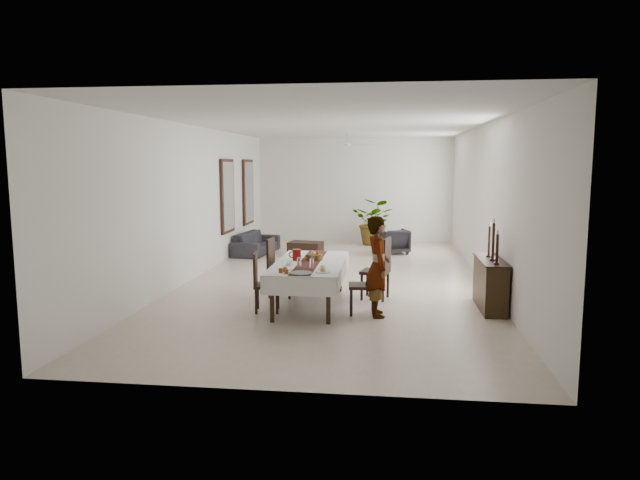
% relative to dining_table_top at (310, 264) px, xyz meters
% --- Properties ---
extents(floor, '(6.00, 12.00, 0.00)m').
position_rel_dining_table_top_xyz_m(floor, '(0.24, 2.26, -0.71)').
color(floor, beige).
rests_on(floor, ground).
extents(ceiling, '(6.00, 12.00, 0.02)m').
position_rel_dining_table_top_xyz_m(ceiling, '(0.24, 2.26, 2.49)').
color(ceiling, silver).
rests_on(ceiling, wall_back).
extents(wall_back, '(6.00, 0.02, 3.20)m').
position_rel_dining_table_top_xyz_m(wall_back, '(0.24, 8.26, 0.89)').
color(wall_back, white).
rests_on(wall_back, floor).
extents(wall_front, '(6.00, 0.02, 3.20)m').
position_rel_dining_table_top_xyz_m(wall_front, '(0.24, -3.74, 0.89)').
color(wall_front, white).
rests_on(wall_front, floor).
extents(wall_left, '(0.02, 12.00, 3.20)m').
position_rel_dining_table_top_xyz_m(wall_left, '(-2.76, 2.26, 0.89)').
color(wall_left, white).
rests_on(wall_left, floor).
extents(wall_right, '(0.02, 12.00, 3.20)m').
position_rel_dining_table_top_xyz_m(wall_right, '(3.24, 2.26, 0.89)').
color(wall_right, white).
rests_on(wall_right, floor).
extents(dining_table_top, '(1.00, 2.37, 0.05)m').
position_rel_dining_table_top_xyz_m(dining_table_top, '(0.00, 0.00, 0.00)').
color(dining_table_top, black).
rests_on(dining_table_top, table_leg_fl).
extents(table_leg_fl, '(0.07, 0.07, 0.69)m').
position_rel_dining_table_top_xyz_m(table_leg_fl, '(-0.42, -1.12, -0.37)').
color(table_leg_fl, black).
rests_on(table_leg_fl, floor).
extents(table_leg_fr, '(0.07, 0.07, 0.69)m').
position_rel_dining_table_top_xyz_m(table_leg_fr, '(0.44, -1.12, -0.37)').
color(table_leg_fr, black).
rests_on(table_leg_fr, floor).
extents(table_leg_bl, '(0.07, 0.07, 0.69)m').
position_rel_dining_table_top_xyz_m(table_leg_bl, '(-0.44, 1.12, -0.37)').
color(table_leg_bl, black).
rests_on(table_leg_bl, floor).
extents(table_leg_br, '(0.07, 0.07, 0.69)m').
position_rel_dining_table_top_xyz_m(table_leg_br, '(0.42, 1.12, -0.37)').
color(table_leg_br, black).
rests_on(table_leg_br, floor).
extents(tablecloth_top, '(1.18, 2.55, 0.01)m').
position_rel_dining_table_top_xyz_m(tablecloth_top, '(0.00, 0.00, 0.03)').
color(tablecloth_top, white).
rests_on(tablecloth_top, dining_table_top).
extents(tablecloth_drape_left, '(0.03, 2.54, 0.30)m').
position_rel_dining_table_top_xyz_m(tablecloth_drape_left, '(-0.58, -0.00, -0.11)').
color(tablecloth_drape_left, white).
rests_on(tablecloth_drape_left, dining_table_top).
extents(tablecloth_drape_right, '(0.03, 2.54, 0.30)m').
position_rel_dining_table_top_xyz_m(tablecloth_drape_right, '(0.58, 0.00, -0.11)').
color(tablecloth_drape_right, white).
rests_on(tablecloth_drape_right, dining_table_top).
extents(tablecloth_drape_near, '(1.16, 0.02, 0.30)m').
position_rel_dining_table_top_xyz_m(tablecloth_drape_near, '(0.01, -1.26, -0.11)').
color(tablecloth_drape_near, white).
rests_on(tablecloth_drape_near, dining_table_top).
extents(tablecloth_drape_far, '(1.16, 0.02, 0.30)m').
position_rel_dining_table_top_xyz_m(tablecloth_drape_far, '(-0.01, 1.26, -0.11)').
color(tablecloth_drape_far, silver).
rests_on(tablecloth_drape_far, dining_table_top).
extents(table_runner, '(0.36, 2.46, 0.00)m').
position_rel_dining_table_top_xyz_m(table_runner, '(0.00, 0.00, 0.04)').
color(table_runner, maroon).
rests_on(table_runner, tablecloth_top).
extents(red_pitcher, '(0.15, 0.15, 0.20)m').
position_rel_dining_table_top_xyz_m(red_pitcher, '(-0.25, 0.15, 0.13)').
color(red_pitcher, maroon).
rests_on(red_pitcher, tablecloth_top).
extents(pitcher_handle, '(0.12, 0.02, 0.12)m').
position_rel_dining_table_top_xyz_m(pitcher_handle, '(-0.33, 0.14, 0.13)').
color(pitcher_handle, maroon).
rests_on(pitcher_handle, red_pitcher).
extents(wine_glass_near, '(0.07, 0.07, 0.17)m').
position_rel_dining_table_top_xyz_m(wine_glass_near, '(0.12, -0.64, 0.12)').
color(wine_glass_near, white).
rests_on(wine_glass_near, tablecloth_top).
extents(wine_glass_mid, '(0.07, 0.07, 0.17)m').
position_rel_dining_table_top_xyz_m(wine_glass_mid, '(-0.09, -0.54, 0.12)').
color(wine_glass_mid, white).
rests_on(wine_glass_mid, tablecloth_top).
extents(wine_glass_far, '(0.07, 0.07, 0.17)m').
position_rel_dining_table_top_xyz_m(wine_glass_far, '(0.05, 0.05, 0.12)').
color(wine_glass_far, white).
rests_on(wine_glass_far, tablecloth_top).
extents(teacup_right, '(0.09, 0.09, 0.06)m').
position_rel_dining_table_top_xyz_m(teacup_right, '(0.30, -0.59, 0.06)').
color(teacup_right, silver).
rests_on(teacup_right, saucer_right).
extents(saucer_right, '(0.15, 0.15, 0.01)m').
position_rel_dining_table_top_xyz_m(saucer_right, '(0.30, -0.59, 0.04)').
color(saucer_right, white).
rests_on(saucer_right, tablecloth_top).
extents(teacup_left, '(0.09, 0.09, 0.06)m').
position_rel_dining_table_top_xyz_m(teacup_left, '(-0.29, -0.35, 0.06)').
color(teacup_left, white).
rests_on(teacup_left, saucer_left).
extents(saucer_left, '(0.15, 0.15, 0.01)m').
position_rel_dining_table_top_xyz_m(saucer_left, '(-0.29, -0.35, 0.04)').
color(saucer_left, silver).
rests_on(saucer_left, tablecloth_top).
extents(plate_near_right, '(0.24, 0.24, 0.01)m').
position_rel_dining_table_top_xyz_m(plate_near_right, '(0.33, -0.88, 0.04)').
color(plate_near_right, white).
rests_on(plate_near_right, tablecloth_top).
extents(bread_near_right, '(0.09, 0.09, 0.09)m').
position_rel_dining_table_top_xyz_m(bread_near_right, '(0.33, -0.88, 0.07)').
color(bread_near_right, tan).
rests_on(bread_near_right, plate_near_right).
extents(plate_near_left, '(0.24, 0.24, 0.01)m').
position_rel_dining_table_top_xyz_m(plate_near_left, '(-0.29, -0.74, 0.04)').
color(plate_near_left, white).
rests_on(plate_near_left, tablecloth_top).
extents(plate_far_left, '(0.24, 0.24, 0.01)m').
position_rel_dining_table_top_xyz_m(plate_far_left, '(-0.32, 0.54, 0.04)').
color(plate_far_left, silver).
rests_on(plate_far_left, tablecloth_top).
extents(serving_tray, '(0.35, 0.35, 0.02)m').
position_rel_dining_table_top_xyz_m(serving_tray, '(0.01, -1.03, 0.05)').
color(serving_tray, '#444449').
rests_on(serving_tray, tablecloth_top).
extents(jam_jar_a, '(0.06, 0.06, 0.07)m').
position_rel_dining_table_top_xyz_m(jam_jar_a, '(-0.21, -1.06, 0.07)').
color(jam_jar_a, brown).
rests_on(jam_jar_a, tablecloth_top).
extents(jam_jar_b, '(0.06, 0.06, 0.07)m').
position_rel_dining_table_top_xyz_m(jam_jar_b, '(-0.31, -1.01, 0.07)').
color(jam_jar_b, brown).
rests_on(jam_jar_b, tablecloth_top).
extents(jam_jar_c, '(0.06, 0.06, 0.07)m').
position_rel_dining_table_top_xyz_m(jam_jar_c, '(-0.26, -0.91, 0.07)').
color(jam_jar_c, maroon).
rests_on(jam_jar_c, tablecloth_top).
extents(fruit_basket, '(0.30, 0.30, 0.10)m').
position_rel_dining_table_top_xyz_m(fruit_basket, '(0.05, 0.25, 0.08)').
color(fruit_basket, brown).
rests_on(fruit_basket, tablecloth_top).
extents(fruit_red, '(0.09, 0.09, 0.09)m').
position_rel_dining_table_top_xyz_m(fruit_red, '(0.08, 0.27, 0.16)').
color(fruit_red, maroon).
rests_on(fruit_red, fruit_basket).
extents(fruit_green, '(0.08, 0.08, 0.08)m').
position_rel_dining_table_top_xyz_m(fruit_green, '(0.01, 0.28, 0.16)').
color(fruit_green, olive).
rests_on(fruit_green, fruit_basket).
extents(fruit_yellow, '(0.08, 0.08, 0.08)m').
position_rel_dining_table_top_xyz_m(fruit_yellow, '(0.05, 0.20, 0.16)').
color(fruit_yellow, yellow).
rests_on(fruit_yellow, fruit_basket).
extents(chair_right_near_seat, '(0.47, 0.47, 0.05)m').
position_rel_dining_table_top_xyz_m(chair_right_near_seat, '(0.92, -0.45, -0.26)').
color(chair_right_near_seat, black).
rests_on(chair_right_near_seat, chair_right_near_leg_fl).
extents(chair_right_near_leg_fl, '(0.05, 0.05, 0.43)m').
position_rel_dining_table_top_xyz_m(chair_right_near_leg_fl, '(1.11, -0.61, -0.50)').
color(chair_right_near_leg_fl, black).
rests_on(chair_right_near_leg_fl, floor).
extents(chair_right_near_leg_fr, '(0.05, 0.05, 0.43)m').
position_rel_dining_table_top_xyz_m(chair_right_near_leg_fr, '(1.08, -0.26, -0.50)').
color(chair_right_near_leg_fr, black).
rests_on(chair_right_near_leg_fr, floor).
extents(chair_right_near_leg_bl, '(0.05, 0.05, 0.43)m').
position_rel_dining_table_top_xyz_m(chair_right_near_leg_bl, '(0.76, -0.64, -0.50)').
color(chair_right_near_leg_bl, black).
rests_on(chair_right_near_leg_bl, floor).
extents(chair_right_near_leg_br, '(0.05, 0.05, 0.43)m').
position_rel_dining_table_top_xyz_m(chair_right_near_leg_br, '(0.73, -0.29, -0.50)').
color(chair_right_near_leg_br, black).
rests_on(chair_right_near_leg_br, floor).
extents(chair_right_near_back, '(0.08, 0.44, 0.56)m').
position_rel_dining_table_top_xyz_m(chair_right_near_back, '(1.12, -0.43, 0.04)').
color(chair_right_near_back, black).
rests_on(chair_right_near_back, chair_right_near_seat).
extents(chair_right_far_seat, '(0.56, 0.56, 0.05)m').
position_rel_dining_table_top_xyz_m(chair_right_far_seat, '(1.10, 0.60, -0.22)').
color(chair_right_far_seat, black).
rests_on(chair_right_far_seat, chair_right_far_leg_fl).
extents(chair_right_far_leg_fl, '(0.06, 0.06, 0.46)m').
position_rel_dining_table_top_xyz_m(chair_right_far_leg_fl, '(1.24, 0.37, -0.48)').
color(chair_right_far_leg_fl, black).
rests_on(chair_right_far_leg_fl, floor).
extents(chair_right_far_leg_fr, '(0.06, 0.06, 0.46)m').
position_rel_dining_table_top_xyz_m(chair_right_far_leg_fr, '(1.33, 0.75, -0.48)').
color(chair_right_far_leg_fr, black).
rests_on(chair_right_far_leg_fr, floor).
extents(chair_right_far_leg_bl, '(0.06, 0.06, 0.46)m').
position_rel_dining_table_top_xyz_m(chair_right_far_leg_bl, '(0.87, 0.46, -0.48)').
color(chair_right_far_leg_bl, black).
rests_on(chair_right_far_leg_bl, floor).
extents(chair_right_far_leg_br, '(0.06, 0.06, 0.46)m').
position_rel_dining_table_top_xyz_m(chair_right_far_leg_br, '(0.95, 0.83, -0.48)').
color(chair_right_far_leg_br, black).
rests_on(chair_right_far_leg_br, floor).
extents(chair_right_far_back, '(0.14, 0.47, 0.60)m').
position_rel_dining_table_top_xyz_m(chair_right_far_back, '(1.30, 0.56, 0.10)').
color(chair_right_far_back, black).
rests_on(chair_right_far_back, chair_right_far_seat).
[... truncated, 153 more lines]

